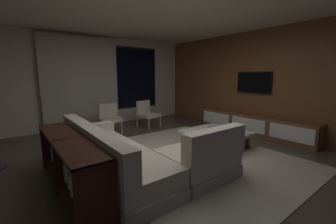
{
  "coord_description": "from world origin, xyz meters",
  "views": [
    {
      "loc": [
        -2.31,
        -2.85,
        1.54
      ],
      "look_at": [
        0.37,
        0.63,
        0.78
      ],
      "focal_mm": 22.62,
      "sensor_mm": 36.0,
      "label": 1
    }
  ],
  "objects_px": {
    "book_stack_on_coffee_table": "(216,128)",
    "coffee_table": "(215,139)",
    "accent_chair_near_window": "(147,112)",
    "media_console": "(254,125)",
    "sectional_couch": "(136,158)",
    "mounted_tv": "(254,83)",
    "console_table_behind_couch": "(70,162)",
    "accent_chair_by_curtain": "(109,116)"
  },
  "relations": [
    {
      "from": "book_stack_on_coffee_table",
      "to": "coffee_table",
      "type": "bearing_deg",
      "value": -142.67
    },
    {
      "from": "accent_chair_near_window",
      "to": "coffee_table",
      "type": "bearing_deg",
      "value": -86.41
    },
    {
      "from": "coffee_table",
      "to": "accent_chair_near_window",
      "type": "distance_m",
      "value": 2.53
    },
    {
      "from": "book_stack_on_coffee_table",
      "to": "accent_chair_near_window",
      "type": "xyz_separation_m",
      "value": [
        -0.25,
        2.44,
        0.03
      ]
    },
    {
      "from": "media_console",
      "to": "sectional_couch",
      "type": "bearing_deg",
      "value": -177.31
    },
    {
      "from": "mounted_tv",
      "to": "console_table_behind_couch",
      "type": "bearing_deg",
      "value": -177.09
    },
    {
      "from": "sectional_couch",
      "to": "accent_chair_near_window",
      "type": "height_order",
      "value": "sectional_couch"
    },
    {
      "from": "book_stack_on_coffee_table",
      "to": "sectional_couch",
      "type": "bearing_deg",
      "value": -175.0
    },
    {
      "from": "accent_chair_near_window",
      "to": "sectional_couch",
      "type": "bearing_deg",
      "value": -124.82
    },
    {
      "from": "media_console",
      "to": "mounted_tv",
      "type": "xyz_separation_m",
      "value": [
        0.18,
        0.2,
        1.1
      ]
    },
    {
      "from": "coffee_table",
      "to": "accent_chair_near_window",
      "type": "height_order",
      "value": "accent_chair_near_window"
    },
    {
      "from": "media_console",
      "to": "mounted_tv",
      "type": "distance_m",
      "value": 1.13
    },
    {
      "from": "coffee_table",
      "to": "sectional_couch",
      "type": "bearing_deg",
      "value": -176.85
    },
    {
      "from": "accent_chair_near_window",
      "to": "media_console",
      "type": "distance_m",
      "value": 3.03
    },
    {
      "from": "media_console",
      "to": "accent_chair_by_curtain",
      "type": "bearing_deg",
      "value": 138.49
    },
    {
      "from": "coffee_table",
      "to": "accent_chair_by_curtain",
      "type": "height_order",
      "value": "accent_chair_by_curtain"
    },
    {
      "from": "coffee_table",
      "to": "book_stack_on_coffee_table",
      "type": "height_order",
      "value": "book_stack_on_coffee_table"
    },
    {
      "from": "accent_chair_near_window",
      "to": "mounted_tv",
      "type": "bearing_deg",
      "value": -49.27
    },
    {
      "from": "accent_chair_by_curtain",
      "to": "console_table_behind_couch",
      "type": "bearing_deg",
      "value": -121.77
    },
    {
      "from": "mounted_tv",
      "to": "console_table_behind_couch",
      "type": "xyz_separation_m",
      "value": [
        -4.69,
        -0.24,
        -0.93
      ]
    },
    {
      "from": "mounted_tv",
      "to": "console_table_behind_couch",
      "type": "height_order",
      "value": "mounted_tv"
    },
    {
      "from": "sectional_couch",
      "to": "console_table_behind_couch",
      "type": "xyz_separation_m",
      "value": [
        -0.91,
        0.13,
        0.13
      ]
    },
    {
      "from": "sectional_couch",
      "to": "book_stack_on_coffee_table",
      "type": "height_order",
      "value": "sectional_couch"
    },
    {
      "from": "sectional_couch",
      "to": "mounted_tv",
      "type": "bearing_deg",
      "value": 5.55
    },
    {
      "from": "accent_chair_by_curtain",
      "to": "mounted_tv",
      "type": "xyz_separation_m",
      "value": [
        3.07,
        -2.36,
        0.92
      ]
    },
    {
      "from": "sectional_couch",
      "to": "accent_chair_by_curtain",
      "type": "relative_size",
      "value": 3.21
    },
    {
      "from": "accent_chair_by_curtain",
      "to": "mounted_tv",
      "type": "bearing_deg",
      "value": -37.55
    },
    {
      "from": "accent_chair_near_window",
      "to": "media_console",
      "type": "height_order",
      "value": "accent_chair_near_window"
    },
    {
      "from": "sectional_couch",
      "to": "console_table_behind_couch",
      "type": "bearing_deg",
      "value": 171.98
    },
    {
      "from": "coffee_table",
      "to": "accent_chair_by_curtain",
      "type": "bearing_deg",
      "value": 116.15
    },
    {
      "from": "media_console",
      "to": "coffee_table",
      "type": "bearing_deg",
      "value": -177.87
    },
    {
      "from": "book_stack_on_coffee_table",
      "to": "console_table_behind_couch",
      "type": "bearing_deg",
      "value": -178.98
    },
    {
      "from": "console_table_behind_couch",
      "to": "mounted_tv",
      "type": "bearing_deg",
      "value": 2.91
    },
    {
      "from": "coffee_table",
      "to": "book_stack_on_coffee_table",
      "type": "xyz_separation_m",
      "value": [
        0.1,
        0.07,
        0.21
      ]
    },
    {
      "from": "sectional_couch",
      "to": "media_console",
      "type": "xyz_separation_m",
      "value": [
        3.59,
        0.17,
        -0.04
      ]
    },
    {
      "from": "accent_chair_near_window",
      "to": "accent_chair_by_curtain",
      "type": "height_order",
      "value": "same"
    },
    {
      "from": "sectional_couch",
      "to": "accent_chair_by_curtain",
      "type": "xyz_separation_m",
      "value": [
        0.7,
        2.73,
        0.14
      ]
    },
    {
      "from": "coffee_table",
      "to": "accent_chair_by_curtain",
      "type": "distance_m",
      "value": 2.93
    },
    {
      "from": "coffee_table",
      "to": "book_stack_on_coffee_table",
      "type": "bearing_deg",
      "value": 37.33
    },
    {
      "from": "accent_chair_near_window",
      "to": "console_table_behind_couch",
      "type": "bearing_deg",
      "value": -137.65
    },
    {
      "from": "sectional_couch",
      "to": "console_table_behind_couch",
      "type": "distance_m",
      "value": 0.93
    },
    {
      "from": "console_table_behind_couch",
      "to": "accent_chair_by_curtain",
      "type": "bearing_deg",
      "value": 58.23
    }
  ]
}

